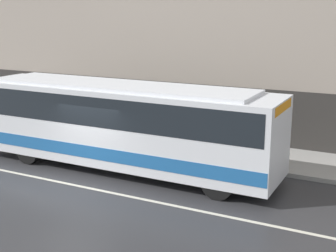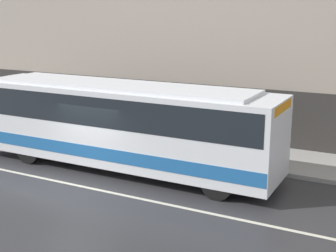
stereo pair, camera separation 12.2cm
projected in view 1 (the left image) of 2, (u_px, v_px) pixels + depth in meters
ground_plane at (74, 185)px, 15.56m from camera, size 60.00×60.00×0.00m
sidewalk at (155, 142)px, 20.38m from camera, size 60.00×3.19×0.16m
building_facade at (173, 29)px, 20.74m from camera, size 60.00×0.35×10.10m
lane_stripe at (74, 185)px, 15.56m from camera, size 54.00×0.14×0.01m
transit_bus at (120, 121)px, 16.84m from camera, size 11.69×2.59×3.14m
pedestrian_waiting at (158, 126)px, 19.64m from camera, size 0.36×0.36×1.71m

